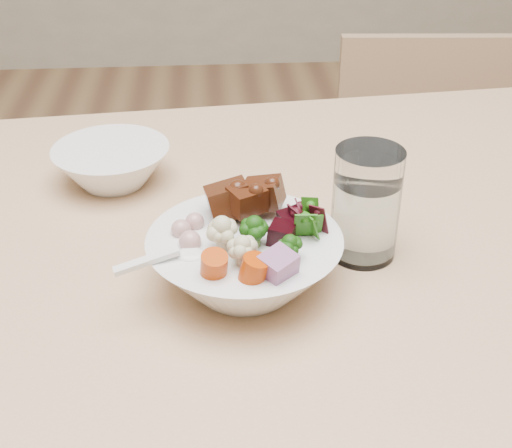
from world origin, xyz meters
name	(u,v)px	position (x,y,z in m)	size (l,w,h in m)	color
dining_table	(485,328)	(0.17, 0.02, 0.73)	(1.80, 1.12, 0.81)	tan
chair_far	(421,209)	(0.33, 0.74, 0.45)	(0.39, 0.39, 0.80)	tan
food_bowl	(246,258)	(-0.09, 0.01, 0.84)	(0.19, 0.19, 0.10)	white
soup_spoon	(179,257)	(-0.16, -0.02, 0.86)	(0.09, 0.04, 0.02)	white
water_glass	(366,208)	(0.04, 0.06, 0.86)	(0.07, 0.07, 0.12)	silver
side_bowl	(112,165)	(-0.25, 0.24, 0.83)	(0.15, 0.15, 0.05)	white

